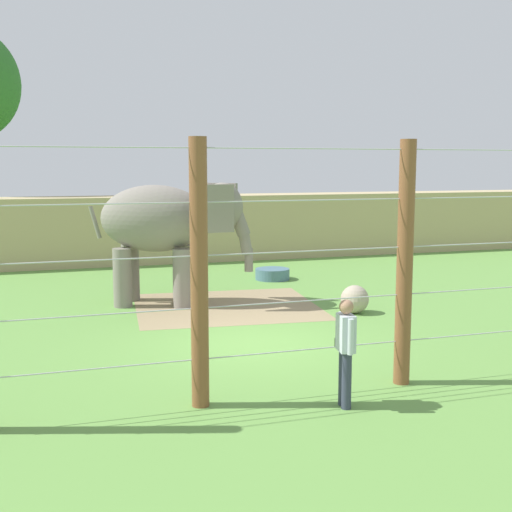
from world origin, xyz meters
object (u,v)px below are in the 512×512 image
elephant (167,224)px  enrichment_ball (355,299)px  water_tub (272,274)px  zookeeper (346,348)px

elephant → enrichment_ball: (4.20, -2.52, -1.77)m
enrichment_ball → water_tub: (-0.33, 5.24, -0.17)m
zookeeper → water_tub: bearing=76.3°
water_tub → elephant: bearing=-144.8°
enrichment_ball → zookeeper: 6.59m
elephant → water_tub: (3.87, 2.73, -1.94)m
enrichment_ball → water_tub: enrichment_ball is taller
water_tub → zookeeper: bearing=-103.7°
enrichment_ball → water_tub: size_ratio=0.64×
elephant → zookeeper: size_ratio=2.45×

